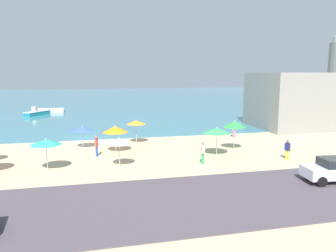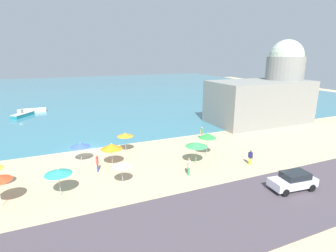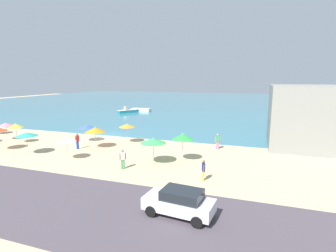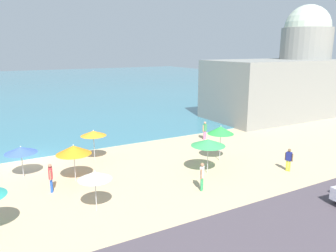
% 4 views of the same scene
% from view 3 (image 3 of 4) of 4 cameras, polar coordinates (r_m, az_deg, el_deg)
% --- Properties ---
extents(ground_plane, '(160.00, 160.00, 0.00)m').
position_cam_3_polar(ground_plane, '(36.57, -12.87, -2.10)').
color(ground_plane, '#CFB288').
extents(sea, '(150.00, 110.00, 0.05)m').
position_cam_3_polar(sea, '(87.72, 6.36, 5.23)').
color(sea, teal).
rests_on(sea, ground_plane).
extents(beach_umbrella_0, '(2.17, 2.17, 2.37)m').
position_cam_3_polar(beach_umbrella_0, '(30.29, -28.42, -1.59)').
color(beach_umbrella_0, '#B2B2B7').
rests_on(beach_umbrella_0, ground_plane).
extents(beach_umbrella_2, '(1.91, 1.91, 2.39)m').
position_cam_3_polar(beach_umbrella_2, '(31.72, -8.93, 0.09)').
color(beach_umbrella_2, '#B2B2B7').
rests_on(beach_umbrella_2, ground_plane).
extents(beach_umbrella_3, '(2.06, 2.06, 2.13)m').
position_cam_3_polar(beach_umbrella_3, '(33.74, -17.33, -0.12)').
color(beach_umbrella_3, '#B2B2B7').
rests_on(beach_umbrella_3, ground_plane).
extents(beach_umbrella_4, '(1.97, 1.97, 2.74)m').
position_cam_3_polar(beach_umbrella_4, '(24.33, 3.22, -2.30)').
color(beach_umbrella_4, '#B2B2B7').
rests_on(beach_umbrella_4, ground_plane).
extents(beach_umbrella_6, '(1.76, 1.76, 2.25)m').
position_cam_3_polar(beach_umbrella_6, '(26.66, -21.21, -2.80)').
color(beach_umbrella_6, '#B2B2B7').
rests_on(beach_umbrella_6, ground_plane).
extents(beach_umbrella_7, '(2.33, 2.33, 2.46)m').
position_cam_3_polar(beach_umbrella_7, '(23.64, -3.22, -3.22)').
color(beach_umbrella_7, '#B2B2B7').
rests_on(beach_umbrella_7, ground_plane).
extents(beach_umbrella_8, '(1.71, 1.71, 2.47)m').
position_cam_3_polar(beach_umbrella_8, '(36.08, -30.25, 0.07)').
color(beach_umbrella_8, '#B2B2B7').
rests_on(beach_umbrella_8, ground_plane).
extents(beach_umbrella_9, '(1.97, 1.97, 2.26)m').
position_cam_3_polar(beach_umbrella_9, '(38.84, -31.83, 0.30)').
color(beach_umbrella_9, '#B2B2B7').
rests_on(beach_umbrella_9, ground_plane).
extents(beach_umbrella_11, '(2.22, 2.22, 2.43)m').
position_cam_3_polar(beach_umbrella_11, '(30.19, -15.57, -0.79)').
color(beach_umbrella_11, '#B2B2B7').
rests_on(beach_umbrella_11, ground_plane).
extents(bather_0, '(0.29, 0.56, 1.77)m').
position_cam_3_polar(bather_0, '(30.56, -19.14, -2.94)').
color(bather_0, blue).
rests_on(bather_0, ground_plane).
extents(bather_1, '(0.32, 0.55, 1.62)m').
position_cam_3_polar(bather_1, '(20.32, 7.72, -9.30)').
color(bather_1, yellow).
rests_on(bather_1, ground_plane).
extents(bather_2, '(0.55, 0.31, 1.72)m').
position_cam_3_polar(bather_2, '(29.34, 10.74, -3.14)').
color(bather_2, '#D36E9A').
rests_on(bather_2, ground_plane).
extents(bather_3, '(0.44, 0.42, 1.75)m').
position_cam_3_polar(bather_3, '(22.91, -9.84, -6.88)').
color(bather_3, '#329B59').
rests_on(bather_3, ground_plane).
extents(parked_car_2, '(4.10, 2.11, 1.55)m').
position_cam_3_polar(parked_car_2, '(15.30, 2.53, -16.19)').
color(parked_car_2, silver).
rests_on(parked_car_2, coastal_road).
extents(skiff_nearshore, '(3.77, 4.73, 1.46)m').
position_cam_3_polar(skiff_nearshore, '(59.98, -8.75, 3.25)').
color(skiff_nearshore, teal).
rests_on(skiff_nearshore, sea).
extents(skiff_offshore, '(4.89, 1.69, 0.67)m').
position_cam_3_polar(skiff_offshore, '(62.51, -5.89, 3.54)').
color(skiff_offshore, silver).
rests_on(skiff_offshore, sea).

